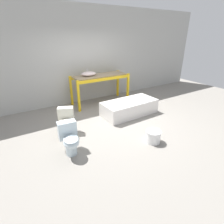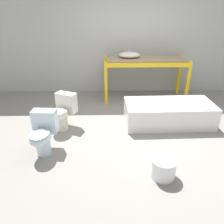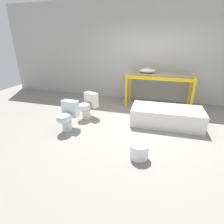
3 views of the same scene
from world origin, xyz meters
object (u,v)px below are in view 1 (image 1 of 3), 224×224
toilet_near (70,138)px  toilet_far (66,122)px  bucket_white (153,136)px  bathtub_main (129,107)px  sink_basin (89,74)px

toilet_near → toilet_far: size_ratio=1.00×
toilet_far → bucket_white: size_ratio=1.90×
bathtub_main → bucket_white: 1.61m
sink_basin → bathtub_main: (0.68, -1.42, -0.84)m
sink_basin → toilet_near: sink_basin is taller
sink_basin → bathtub_main: bearing=-64.5°
bathtub_main → toilet_far: size_ratio=2.57×
toilet_near → toilet_far: same height
bucket_white → bathtub_main: bearing=73.5°
bathtub_main → toilet_near: bearing=-158.7°
bathtub_main → toilet_near: 2.41m
bathtub_main → toilet_near: size_ratio=2.57×
sink_basin → toilet_far: size_ratio=0.76×
sink_basin → bucket_white: size_ratio=1.45×
toilet_far → bucket_white: bearing=-16.0°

